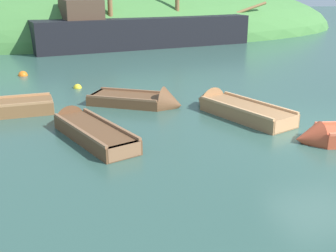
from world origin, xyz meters
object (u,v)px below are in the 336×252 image
Objects in this scene: rowboat_outer_left at (144,102)px; buoy_yellow at (78,88)px; rowboat_near_dock at (233,109)px; buoy_orange at (23,76)px; sailing_ship at (140,35)px; rowboat_outer_right at (86,130)px.

rowboat_outer_left is 3.62m from buoy_yellow.
rowboat_near_dock is 6.45m from buoy_yellow.
buoy_orange is at bearing 127.61° from buoy_yellow.
rowboat_outer_left is 10.27× the size of buoy_yellow.
sailing_ship is at bearing -21.71° from rowboat_near_dock.
sailing_ship reaches higher than rowboat_near_dock.
rowboat_near_dock reaches higher than buoy_yellow.
buoy_orange is (-6.58, -7.90, -0.69)m from sailing_ship.
rowboat_near_dock is at bearing -101.30° from rowboat_outer_right.
sailing_ship is 13.99m from rowboat_outer_left.
rowboat_outer_left is 7.89× the size of buoy_orange.
rowboat_outer_right is 9.42× the size of buoy_orange.
sailing_ship reaches higher than rowboat_outer_left.
rowboat_outer_left reaches higher than buoy_orange.
sailing_ship is 39.93× the size of buoy_orange.
rowboat_near_dock is at bearing -47.87° from buoy_orange.
rowboat_outer_right is 12.25× the size of buoy_yellow.
buoy_orange is at bearing -6.80° from rowboat_outer_right.
buoy_orange is at bearing 155.40° from rowboat_outer_left.
sailing_ship reaches higher than buoy_yellow.
rowboat_outer_left is (-2.50, 1.60, -0.04)m from rowboat_near_dock.
sailing_ship reaches higher than buoy_orange.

